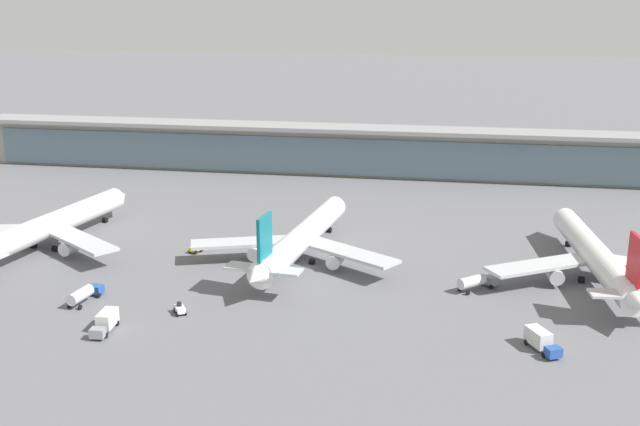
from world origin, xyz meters
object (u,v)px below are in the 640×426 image
at_px(airliner_right_stand, 596,256).
at_px(service_truck_mid_apron_grey, 105,321).
at_px(airliner_left_stand, 47,227).
at_px(service_truck_near_nose_grey, 476,282).
at_px(service_truck_by_tail_blue, 541,340).
at_px(airliner_centre_stand, 301,238).
at_px(service_truck_on_taxiway_blue, 84,294).
at_px(service_truck_under_wing_yellow, 196,249).
at_px(service_truck_at_far_stand_white, 180,309).

relative_size(airliner_right_stand, service_truck_mid_apron_grey, 7.83).
distance_m(airliner_left_stand, service_truck_mid_apron_grey, 49.63).
xyz_separation_m(service_truck_near_nose_grey, service_truck_by_tail_blue, (9.45, -23.90, -0.02)).
bearing_deg(airliner_right_stand, airliner_centre_stand, 178.86).
distance_m(airliner_left_stand, service_truck_on_taxiway_blue, 35.68).
bearing_deg(service_truck_near_nose_grey, service_truck_mid_apron_grey, -154.13).
bearing_deg(service_truck_under_wing_yellow, service_truck_mid_apron_grey, -91.86).
height_order(service_truck_near_nose_grey, service_truck_under_wing_yellow, service_truck_near_nose_grey).
bearing_deg(service_truck_under_wing_yellow, airliner_left_stand, -175.36).
distance_m(service_truck_near_nose_grey, service_truck_under_wing_yellow, 60.04).
bearing_deg(airliner_right_stand, service_truck_near_nose_grey, -157.63).
height_order(service_truck_under_wing_yellow, service_truck_by_tail_blue, service_truck_by_tail_blue).
bearing_deg(service_truck_at_far_stand_white, service_truck_mid_apron_grey, -136.88).
relative_size(airliner_right_stand, service_truck_at_far_stand_white, 17.46).
distance_m(airliner_left_stand, service_truck_at_far_stand_white, 50.54).
relative_size(service_truck_by_tail_blue, service_truck_on_taxiway_blue, 0.85).
xyz_separation_m(service_truck_mid_apron_grey, service_truck_at_far_stand_white, (9.49, 8.89, -0.82)).
xyz_separation_m(airliner_centre_stand, service_truck_by_tail_blue, (44.99, -34.43, -3.18)).
distance_m(airliner_right_stand, service_truck_on_taxiway_blue, 96.30).
bearing_deg(service_truck_mid_apron_grey, service_truck_by_tail_blue, 4.35).
bearing_deg(service_truck_under_wing_yellow, airliner_centre_stand, -2.92).
height_order(service_truck_on_taxiway_blue, service_truck_at_far_stand_white, service_truck_on_taxiway_blue).
relative_size(service_truck_near_nose_grey, service_truck_on_taxiway_blue, 0.90).
bearing_deg(service_truck_at_far_stand_white, service_truck_on_taxiway_blue, 174.77).
bearing_deg(airliner_left_stand, service_truck_near_nose_grey, -5.64).
distance_m(airliner_left_stand, service_truck_by_tail_blue, 106.40).
distance_m(service_truck_mid_apron_grey, service_truck_on_taxiway_blue, 13.99).
height_order(airliner_left_stand, service_truck_near_nose_grey, airliner_left_stand).
relative_size(service_truck_on_taxiway_blue, service_truck_at_far_stand_white, 2.65).
relative_size(airliner_centre_stand, service_truck_on_taxiway_blue, 6.58).
xyz_separation_m(airliner_centre_stand, service_truck_at_far_stand_white, (-15.18, -30.84, -3.99)).
relative_size(service_truck_mid_apron_grey, service_truck_on_taxiway_blue, 0.84).
xyz_separation_m(airliner_right_stand, service_truck_on_taxiway_blue, (-92.10, -27.97, -3.16)).
distance_m(airliner_centre_stand, service_truck_at_far_stand_white, 34.60).
height_order(airliner_centre_stand, service_truck_on_taxiway_blue, airliner_centre_stand).
relative_size(airliner_left_stand, service_truck_near_nose_grey, 7.30).
height_order(airliner_centre_stand, service_truck_mid_apron_grey, airliner_centre_stand).
relative_size(service_truck_under_wing_yellow, service_truck_mid_apron_grey, 0.44).
distance_m(airliner_left_stand, airliner_right_stand, 114.41).
bearing_deg(service_truck_near_nose_grey, service_truck_under_wing_yellow, 168.75).
bearing_deg(service_truck_under_wing_yellow, service_truck_near_nose_grey, -11.25).
height_order(airliner_right_stand, service_truck_at_far_stand_white, airliner_right_stand).
distance_m(service_truck_under_wing_yellow, service_truck_on_taxiway_blue, 32.09).
relative_size(airliner_right_stand, service_truck_on_taxiway_blue, 6.58).
bearing_deg(airliner_right_stand, service_truck_mid_apron_grey, -155.07).
relative_size(airliner_left_stand, service_truck_under_wing_yellow, 17.58).
height_order(service_truck_near_nose_grey, service_truck_by_tail_blue, service_truck_by_tail_blue).
distance_m(airliner_centre_stand, service_truck_under_wing_yellow, 23.71).
height_order(service_truck_mid_apron_grey, service_truck_at_far_stand_white, service_truck_mid_apron_grey).
distance_m(airliner_right_stand, service_truck_under_wing_yellow, 81.76).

